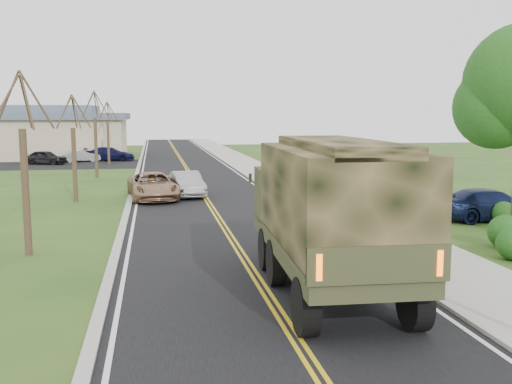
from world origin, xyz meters
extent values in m
plane|color=#254517|center=(0.00, 0.00, 0.00)|extent=(160.00, 160.00, 0.00)
cube|color=black|center=(0.00, 40.00, 0.01)|extent=(8.00, 120.00, 0.01)
cube|color=#9E998E|center=(4.15, 40.00, 0.06)|extent=(0.30, 120.00, 0.12)
cube|color=#9E998E|center=(5.90, 40.00, 0.05)|extent=(3.20, 120.00, 0.10)
cube|color=#9E998E|center=(-4.15, 40.00, 0.05)|extent=(0.30, 120.00, 0.10)
sphere|color=#1E4513|center=(10.20, 10.50, 4.95)|extent=(3.24, 3.24, 3.24)
cylinder|color=#38281C|center=(-7.00, 10.00, 2.10)|extent=(0.24, 0.24, 4.20)
cylinder|color=#38281C|center=(-6.52, 10.13, 5.13)|extent=(1.01, 0.33, 1.90)
cylinder|color=#38281C|center=(-6.97, 10.62, 5.05)|extent=(0.13, 1.29, 1.74)
cylinder|color=#38281C|center=(-7.46, 10.18, 5.13)|extent=(0.98, 0.43, 1.90)
cylinder|color=#38281C|center=(-7.39, 9.52, 5.05)|extent=(0.79, 1.05, 1.77)
cylinder|color=#38281C|center=(-6.73, 9.59, 5.13)|extent=(0.58, 0.90, 1.90)
cylinder|color=#38281C|center=(-7.00, 22.00, 1.98)|extent=(0.24, 0.24, 3.96)
cylinder|color=#38281C|center=(-6.55, 22.12, 4.83)|extent=(0.96, 0.32, 1.79)
cylinder|color=#38281C|center=(-6.97, 22.58, 4.76)|extent=(0.12, 1.22, 1.65)
cylinder|color=#38281C|center=(-7.43, 22.17, 4.83)|extent=(0.93, 0.41, 1.79)
cylinder|color=#38281C|center=(-7.37, 21.55, 4.76)|extent=(0.75, 0.99, 1.67)
cylinder|color=#38281C|center=(-6.75, 21.61, 4.83)|extent=(0.55, 0.85, 1.80)
cylinder|color=#38281C|center=(-7.00, 34.00, 2.22)|extent=(0.24, 0.24, 4.44)
cylinder|color=#38281C|center=(-6.50, 34.13, 5.42)|extent=(1.07, 0.35, 2.00)
cylinder|color=#38281C|center=(-6.97, 34.65, 5.34)|extent=(0.13, 1.36, 1.84)
cylinder|color=#38281C|center=(-7.49, 34.19, 5.42)|extent=(1.03, 0.46, 2.00)
cylinder|color=#38281C|center=(-7.41, 33.49, 5.34)|extent=(0.83, 1.10, 1.87)
cylinder|color=#38281C|center=(-6.72, 33.56, 5.42)|extent=(0.61, 0.95, 2.01)
cylinder|color=#38281C|center=(-7.00, 46.00, 2.04)|extent=(0.24, 0.24, 4.08)
cylinder|color=#38281C|center=(-6.54, 46.12, 4.98)|extent=(0.99, 0.33, 1.84)
cylinder|color=#38281C|center=(-6.97, 46.60, 4.91)|extent=(0.13, 1.25, 1.69)
cylinder|color=#38281C|center=(-7.45, 46.17, 4.98)|extent=(0.95, 0.42, 1.85)
cylinder|color=#38281C|center=(-7.38, 45.53, 4.91)|extent=(0.77, 1.02, 1.72)
cylinder|color=#38281C|center=(-6.74, 45.60, 4.98)|extent=(0.57, 0.88, 1.85)
cube|color=tan|center=(-16.00, 56.00, 2.10)|extent=(20.00, 12.00, 4.20)
cube|color=#475466|center=(-16.00, 56.00, 4.50)|extent=(21.00, 13.00, 0.70)
cube|color=#475466|center=(-16.00, 56.00, 5.20)|extent=(14.00, 8.00, 0.90)
cube|color=black|center=(-10.00, 46.00, 0.01)|extent=(18.00, 10.00, 0.02)
cylinder|color=black|center=(0.26, 1.56, 0.63)|extent=(0.46, 1.28, 1.26)
cylinder|color=black|center=(2.67, 1.46, 0.63)|extent=(0.46, 1.28, 1.26)
cylinder|color=black|center=(0.43, 5.23, 0.63)|extent=(0.46, 1.28, 1.26)
cylinder|color=black|center=(2.84, 5.13, 0.63)|extent=(0.46, 1.28, 1.26)
cylinder|color=black|center=(0.50, 6.84, 0.63)|extent=(0.46, 1.28, 1.26)
cylinder|color=black|center=(2.91, 6.73, 0.63)|extent=(0.46, 1.28, 1.26)
cube|color=#373B20|center=(1.60, 4.49, 1.21)|extent=(3.11, 8.15, 0.40)
cube|color=#373B20|center=(1.73, 7.42, 2.18)|extent=(2.85, 2.30, 1.61)
cube|color=black|center=(1.78, 8.45, 2.41)|extent=(2.53, 0.20, 0.80)
cube|color=#373B20|center=(1.56, 3.52, 1.49)|extent=(3.14, 6.21, 0.17)
cube|color=black|center=(1.56, 3.52, 2.70)|extent=(3.14, 6.21, 2.30)
cube|color=black|center=(1.56, 3.52, 3.90)|extent=(2.10, 6.16, 0.29)
cube|color=#373B20|center=(1.42, 0.48, 1.78)|extent=(2.87, 0.26, 0.75)
cube|color=#FF590C|center=(0.21, 0.46, 1.78)|extent=(0.12, 0.05, 0.52)
cube|color=#FF590C|center=(2.62, 0.36, 1.78)|extent=(0.12, 0.05, 0.52)
imported|color=#9A7557|center=(-2.90, 22.19, 0.74)|extent=(3.05, 5.58, 1.48)
imported|color=#A09FA4|center=(-0.98, 23.05, 0.70)|extent=(2.05, 4.43, 1.40)
imported|color=#0F1737|center=(11.83, 12.99, 0.70)|extent=(4.95, 2.24, 1.41)
imported|color=black|center=(-12.85, 46.69, 0.67)|extent=(4.25, 3.01, 1.34)
imported|color=#A6A6AB|center=(-9.91, 49.08, 0.60)|extent=(3.83, 2.02, 1.20)
imported|color=black|center=(-7.16, 50.00, 0.71)|extent=(5.14, 2.81, 1.41)
camera|label=1|loc=(-2.82, -9.64, 4.64)|focal=40.00mm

